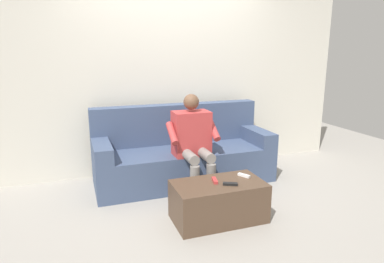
# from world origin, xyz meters

# --- Properties ---
(ground_plane) EXTENTS (8.00, 8.00, 0.00)m
(ground_plane) POSITION_xyz_m (0.00, 0.60, 0.00)
(ground_plane) COLOR gray
(back_wall) EXTENTS (4.90, 0.06, 2.58)m
(back_wall) POSITION_xyz_m (0.00, -0.64, 1.29)
(back_wall) COLOR beige
(back_wall) RESTS_ON ground
(couch) EXTENTS (2.11, 0.78, 0.91)m
(couch) POSITION_xyz_m (0.00, -0.15, 0.32)
(couch) COLOR #3D4C6B
(couch) RESTS_ON ground
(coffee_table) EXTENTS (0.85, 0.47, 0.37)m
(coffee_table) POSITION_xyz_m (0.00, 0.93, 0.18)
(coffee_table) COLOR #4C3828
(coffee_table) RESTS_ON ground
(person_solo_seated) EXTENTS (0.55, 0.56, 1.10)m
(person_solo_seated) POSITION_xyz_m (0.00, 0.24, 0.62)
(person_solo_seated) COLOR #B23838
(person_solo_seated) RESTS_ON ground
(remote_white) EXTENTS (0.09, 0.13, 0.02)m
(remote_white) POSITION_xyz_m (-0.30, 0.87, 0.38)
(remote_white) COLOR white
(remote_white) RESTS_ON coffee_table
(remote_black) EXTENTS (0.14, 0.10, 0.02)m
(remote_black) POSITION_xyz_m (-0.08, 1.02, 0.38)
(remote_black) COLOR black
(remote_black) RESTS_ON coffee_table
(remote_red) EXTENTS (0.07, 0.14, 0.03)m
(remote_red) POSITION_xyz_m (0.02, 0.90, 0.38)
(remote_red) COLOR #B73333
(remote_red) RESTS_ON coffee_table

